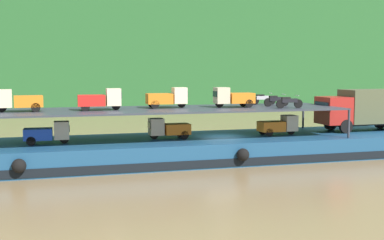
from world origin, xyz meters
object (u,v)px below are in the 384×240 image
at_px(mini_truck_upper_mid, 100,99).
at_px(motorcycle_upper_stbd, 263,99).
at_px(motorcycle_upper_centre, 276,100).
at_px(mini_truck_upper_stern, 19,100).
at_px(mini_truck_upper_bow, 233,97).
at_px(mini_truck_upper_fore, 167,98).
at_px(mini_truck_lower_stern, 48,133).
at_px(mini_truck_lower_aft, 168,128).
at_px(motorcycle_upper_port, 289,102).
at_px(cargo_barge, 222,147).
at_px(mini_truck_lower_mid, 279,125).
at_px(covered_lorry, 364,108).

xyz_separation_m(mini_truck_upper_mid, motorcycle_upper_stbd, (12.16, 1.95, -0.26)).
bearing_deg(motorcycle_upper_centre, mini_truck_upper_mid, -179.91).
distance_m(mini_truck_upper_stern, mini_truck_upper_bow, 13.97).
distance_m(mini_truck_upper_fore, motorcycle_upper_centre, 7.74).
bearing_deg(motorcycle_upper_centre, mini_truck_upper_fore, 174.46).
height_order(mini_truck_lower_stern, mini_truck_upper_bow, mini_truck_upper_bow).
distance_m(mini_truck_lower_aft, mini_truck_upper_fore, 2.15).
relative_size(mini_truck_upper_stern, motorcycle_upper_port, 1.47).
xyz_separation_m(mini_truck_lower_aft, motorcycle_upper_port, (7.86, -1.88, 1.74)).
xyz_separation_m(mini_truck_upper_fore, motorcycle_upper_port, (7.74, -2.67, -0.26)).
relative_size(mini_truck_lower_aft, motorcycle_upper_centre, 1.45).
height_order(cargo_barge, mini_truck_lower_mid, mini_truck_lower_mid).
bearing_deg(mini_truck_upper_bow, motorcycle_upper_centre, 0.40).
relative_size(covered_lorry, mini_truck_lower_stern, 2.85).
bearing_deg(mini_truck_lower_aft, motorcycle_upper_port, -13.48).
distance_m(mini_truck_upper_fore, motorcycle_upper_port, 8.19).
xyz_separation_m(mini_truck_lower_stern, mini_truck_upper_stern, (-1.65, 0.51, 2.00)).
bearing_deg(mini_truck_lower_mid, motorcycle_upper_port, -90.70).
bearing_deg(motorcycle_upper_centre, motorcycle_upper_stbd, 93.67).
xyz_separation_m(mini_truck_upper_bow, motorcycle_upper_port, (3.29, -1.90, -0.26)).
distance_m(mini_truck_lower_aft, mini_truck_upper_mid, 4.88).
bearing_deg(mini_truck_lower_mid, mini_truck_upper_fore, 171.95).
distance_m(mini_truck_lower_mid, motorcycle_upper_stbd, 2.87).
bearing_deg(mini_truck_lower_stern, mini_truck_lower_mid, -0.05).
bearing_deg(mini_truck_upper_bow, motorcycle_upper_port, -30.04).
relative_size(mini_truck_lower_mid, motorcycle_upper_centre, 1.45).
xyz_separation_m(mini_truck_upper_stern, mini_truck_upper_fore, (9.52, 0.57, 0.00)).
relative_size(mini_truck_lower_aft, mini_truck_upper_mid, 0.99).
bearing_deg(cargo_barge, mini_truck_lower_mid, -4.54).
bearing_deg(mini_truck_lower_aft, motorcycle_upper_centre, 0.28).
height_order(mini_truck_lower_mid, motorcycle_upper_stbd, motorcycle_upper_stbd).
bearing_deg(motorcycle_upper_port, mini_truck_lower_aft, 166.52).
distance_m(mini_truck_lower_aft, mini_truck_lower_mid, 7.89).
bearing_deg(motorcycle_upper_port, motorcycle_upper_stbd, 92.35).
relative_size(cargo_barge, mini_truck_upper_stern, 11.72).
xyz_separation_m(mini_truck_upper_mid, motorcycle_upper_centre, (12.28, 0.02, -0.26)).
bearing_deg(motorcycle_upper_stbd, motorcycle_upper_centre, -86.33).
xyz_separation_m(mini_truck_lower_stern, motorcycle_upper_centre, (15.57, 0.34, 1.74)).
distance_m(cargo_barge, mini_truck_upper_bow, 3.53).
bearing_deg(cargo_barge, motorcycle_upper_centre, 0.36).
relative_size(mini_truck_lower_mid, mini_truck_upper_stern, 0.98).
bearing_deg(mini_truck_upper_fore, motorcycle_upper_centre, -5.54).
relative_size(mini_truck_upper_stern, mini_truck_upper_fore, 1.01).
distance_m(covered_lorry, mini_truck_lower_mid, 7.40).
bearing_deg(mini_truck_lower_aft, covered_lorry, 0.92).
height_order(mini_truck_upper_fore, motorcycle_upper_stbd, mini_truck_upper_fore).
distance_m(mini_truck_upper_stern, mini_truck_upper_mid, 4.94).
bearing_deg(motorcycle_upper_port, motorcycle_upper_centre, 91.01).
relative_size(covered_lorry, motorcycle_upper_port, 4.14).
height_order(mini_truck_upper_fore, motorcycle_upper_centre, mini_truck_upper_fore).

